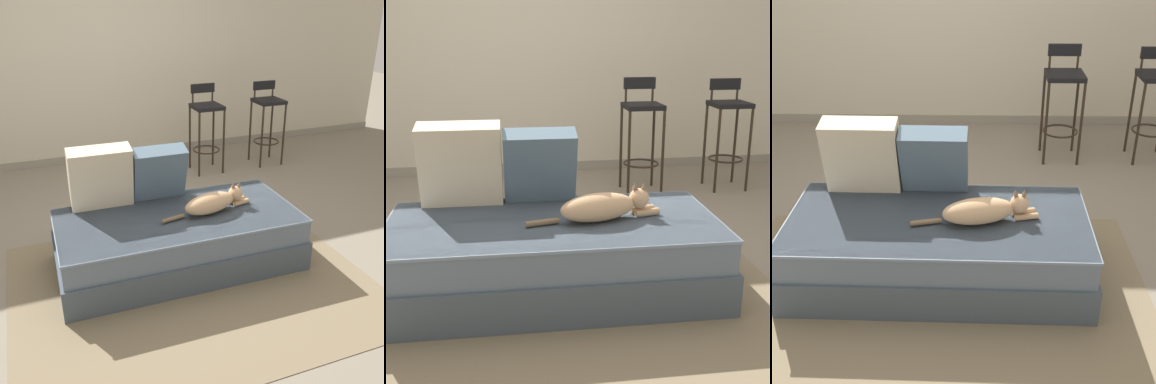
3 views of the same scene
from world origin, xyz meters
TOP-DOWN VIEW (x-y plane):
  - ground_plane at (0.00, 0.00)m, footprint 16.00×16.00m
  - wall_baseboard_trim at (0.00, 2.20)m, footprint 8.00×0.02m
  - area_rug at (0.00, -0.70)m, footprint 2.50×1.97m
  - couch at (0.00, -0.40)m, footprint 1.81×0.90m
  - throw_pillow_corner at (-0.49, -0.06)m, footprint 0.47×0.25m
  - throw_pillow_middle at (-0.04, -0.07)m, footprint 0.42×0.27m
  - cat at (0.27, -0.44)m, footprint 0.74×0.26m
  - bar_stool_near_window at (0.97, 1.38)m, footprint 0.32×0.32m
  - bar_stool_by_doorway at (1.75, 1.38)m, footprint 0.32×0.32m

SIDE VIEW (x-z plane):
  - ground_plane at x=0.00m, z-range 0.00..0.00m
  - area_rug at x=0.00m, z-range 0.00..0.01m
  - wall_baseboard_trim at x=0.00m, z-range 0.00..0.09m
  - couch at x=0.00m, z-range 0.00..0.42m
  - cat at x=0.27m, z-range 0.40..0.58m
  - bar_stool_near_window at x=0.97m, z-range 0.10..1.09m
  - bar_stool_by_doorway at x=1.75m, z-range 0.11..1.08m
  - throw_pillow_middle at x=-0.04m, z-range 0.42..0.86m
  - throw_pillow_corner at x=-0.49m, z-range 0.42..0.90m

